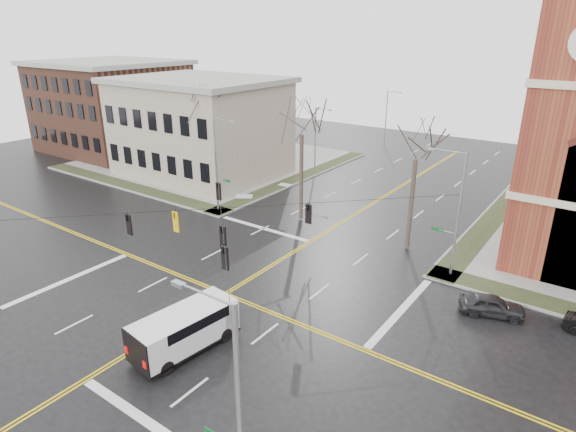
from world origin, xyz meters
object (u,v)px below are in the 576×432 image
Objects in this scene: signal_pole_nw at (217,162)px; tree_nw_near at (302,129)px; cargo_van at (188,326)px; tree_ne at (416,154)px; parked_car_a at (492,305)px; tree_nw_far at (202,112)px; streetlight_north_a at (316,138)px; signal_pole_se at (235,412)px; signal_pole_ne at (456,211)px; streetlight_north_b at (387,115)px.

signal_pole_nw is 0.76× the size of tree_nw_near.
cargo_van is 0.58× the size of tree_ne.
tree_nw_far reaches higher than parked_car_a.
parked_car_a is (25.89, -20.15, -3.80)m from streetlight_north_a.
signal_pole_se is 37.02m from tree_nw_far.
signal_pole_ne is 5.77m from tree_ne.
tree_nw_far is (-4.70, -14.15, 4.50)m from streetlight_north_a.
streetlight_north_b is 2.05× the size of parked_car_a.
signal_pole_nw is at bearing 136.32° from cargo_van.
signal_pole_nw reaches higher than parked_car_a.
tree_nw_far reaches higher than cargo_van.
signal_pole_ne reaches higher than cargo_van.
streetlight_north_b is 55.07m from cargo_van.
tree_nw_far is at bearing -178.31° from tree_nw_near.
streetlight_north_b is at bearing 90.00° from streetlight_north_a.
signal_pole_ne is 6.86m from parked_car_a.
tree_nw_far reaches higher than tree_nw_near.
cargo_van is 0.54× the size of tree_nw_near.
signal_pole_nw is at bearing -30.27° from tree_nw_far.
tree_nw_far is at bearing 136.46° from signal_pole_se.
streetlight_north_b reaches higher than parked_car_a.
tree_nw_far reaches higher than tree_ne.
signal_pole_ne is at bearing -5.04° from tree_nw_far.
signal_pole_ne is 0.73× the size of tree_nw_far.
tree_nw_near reaches higher than streetlight_north_a.
tree_nw_near is at bearing 179.49° from tree_ne.
parked_car_a is at bearing -37.54° from tree_ne.
tree_nw_far is 1.14× the size of tree_ne.
signal_pole_se is 26.12m from tree_ne.
streetlight_north_a reaches higher than cargo_van.
tree_ne is at bearing 33.98° from parked_car_a.
signal_pole_se is 0.83× the size of tree_ne.
signal_pole_se is (22.64, -23.00, 0.00)m from signal_pole_nw.
signal_pole_ne is at bearing -10.36° from tree_nw_near.
tree_ne is at bearing 99.39° from signal_pole_se.
signal_pole_ne is 1.42× the size of cargo_van.
parked_car_a is at bearing -37.89° from streetlight_north_a.
tree_ne is (10.56, -0.09, -0.66)m from tree_nw_near.
signal_pole_se is (0.00, -23.00, 0.00)m from signal_pole_ne.
tree_nw_near is at bearing 19.02° from signal_pole_nw.
signal_pole_se is 11.43m from cargo_van.
streetlight_north_a is 0.64× the size of tree_nw_far.
signal_pole_se reaches higher than cargo_van.
tree_ne reaches higher than cargo_van.
streetlight_north_a is 33.03m from parked_car_a.
streetlight_north_b is at bearing 14.33° from parked_car_a.
streetlight_north_b is 1.26× the size of cargo_van.
tree_nw_near is (7.18, -13.80, 4.07)m from streetlight_north_a.
tree_ne is at bearing -38.06° from streetlight_north_a.
signal_pole_ne and signal_pole_nw have the same top height.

